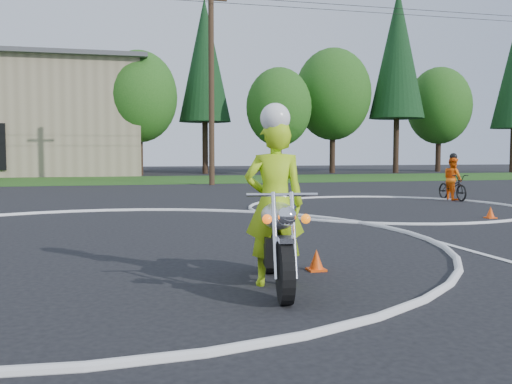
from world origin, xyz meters
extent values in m
plane|color=black|center=(0.00, 0.00, 0.00)|extent=(120.00, 120.00, 0.00)
cube|color=#1E4714|center=(0.00, 27.00, 0.01)|extent=(120.00, 10.00, 0.02)
torus|color=silver|center=(0.00, 3.00, 0.01)|extent=(12.12, 12.12, 0.12)
torus|color=silver|center=(8.00, 8.00, 0.01)|extent=(8.10, 8.10, 0.10)
cylinder|color=black|center=(2.02, -1.56, 0.34)|extent=(0.25, 0.70, 0.69)
cylinder|color=black|center=(2.29, 0.02, 0.34)|extent=(0.25, 0.70, 0.69)
cube|color=black|center=(2.16, -0.71, 0.46)|extent=(0.42, 0.68, 0.34)
ellipsoid|color=silver|center=(2.13, -0.94, 0.90)|extent=(0.53, 0.79, 0.32)
cube|color=black|center=(2.22, -0.37, 0.85)|extent=(0.41, 0.73, 0.11)
cylinder|color=white|center=(1.94, -1.46, 0.75)|extent=(0.12, 0.42, 0.93)
cylinder|color=white|center=(2.14, -1.49, 0.75)|extent=(0.12, 0.42, 0.93)
cube|color=white|center=(2.02, -1.59, 0.71)|extent=(0.20, 0.28, 0.06)
cylinder|color=silver|center=(2.07, -1.28, 1.17)|extent=(0.80, 0.17, 0.04)
sphere|color=silver|center=(2.01, -1.68, 0.98)|extent=(0.21, 0.21, 0.21)
sphere|color=#FF5A0C|center=(1.81, -1.62, 0.94)|extent=(0.10, 0.10, 0.10)
sphere|color=#E1610B|center=(2.21, -1.69, 0.94)|extent=(0.10, 0.10, 0.10)
cylinder|color=white|center=(2.42, -0.29, 0.34)|extent=(0.24, 0.92, 0.09)
imported|color=#A6D716|center=(2.16, -0.67, 1.02)|extent=(0.81, 0.60, 2.04)
sphere|color=white|center=(2.15, -0.72, 2.06)|extent=(0.37, 0.37, 0.37)
imported|color=black|center=(11.55, 9.97, 0.44)|extent=(0.63, 1.70, 0.89)
imported|color=#FF660D|center=(11.55, 9.97, 0.74)|extent=(0.57, 0.73, 1.48)
sphere|color=black|center=(11.55, 9.97, 1.50)|extent=(0.26, 0.26, 0.26)
cone|color=#FB4B0D|center=(2.96, 0.02, 0.15)|extent=(0.22, 0.22, 0.30)
cube|color=#FB4B0D|center=(2.96, 0.02, 0.01)|extent=(0.24, 0.24, 0.03)
cone|color=#FB4B0D|center=(9.37, 4.95, 0.15)|extent=(0.22, 0.22, 0.30)
cube|color=#FB4B0D|center=(9.37, 4.95, 0.01)|extent=(0.24, 0.24, 0.03)
cylinder|color=#382619|center=(2.00, 34.00, 1.62)|extent=(0.44, 0.44, 3.24)
ellipsoid|color=#1E5116|center=(2.00, 34.00, 5.58)|extent=(5.40, 5.40, 6.48)
cylinder|color=#382619|center=(7.00, 36.00, 1.98)|extent=(0.44, 0.44, 3.96)
cone|color=black|center=(7.00, 36.00, 8.63)|extent=(3.96, 3.96, 9.35)
cylinder|color=#382619|center=(12.00, 33.00, 1.44)|extent=(0.44, 0.44, 2.88)
ellipsoid|color=#1E5116|center=(12.00, 33.00, 4.96)|extent=(4.80, 4.80, 5.76)
cylinder|color=#382619|center=(17.00, 35.00, 1.80)|extent=(0.44, 0.44, 3.60)
ellipsoid|color=#1E5116|center=(17.00, 35.00, 6.20)|extent=(6.00, 6.00, 7.20)
cylinder|color=#382619|center=(22.00, 34.00, 2.16)|extent=(0.44, 0.44, 4.32)
cone|color=black|center=(22.00, 34.00, 9.42)|extent=(4.32, 4.32, 10.20)
cylinder|color=#382619|center=(27.00, 36.00, 1.62)|extent=(0.44, 0.44, 3.24)
ellipsoid|color=#1E5116|center=(27.00, 36.00, 5.58)|extent=(5.40, 5.40, 6.48)
cylinder|color=#382619|center=(-2.00, 35.00, 1.44)|extent=(0.44, 0.44, 2.88)
ellipsoid|color=#1E5116|center=(-2.00, 35.00, 4.96)|extent=(4.80, 4.80, 5.76)
cylinder|color=#473321|center=(5.00, 21.00, 5.00)|extent=(0.28, 0.28, 10.00)
cylinder|color=black|center=(15.00, 20.45, 9.20)|extent=(20.00, 0.02, 0.02)
cylinder|color=black|center=(15.00, 21.55, 9.20)|extent=(20.00, 0.02, 0.02)
camera|label=1|loc=(0.25, -7.40, 1.65)|focal=40.00mm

